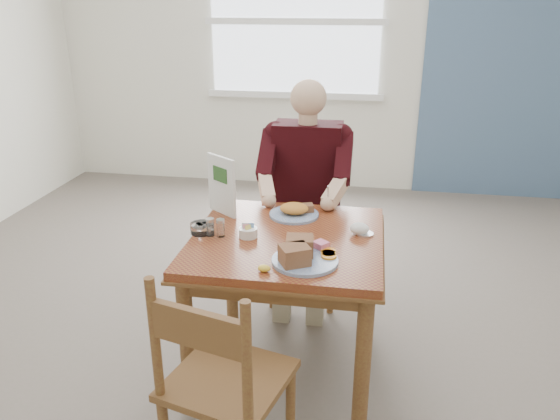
% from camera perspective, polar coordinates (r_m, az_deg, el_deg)
% --- Properties ---
extents(floor, '(6.00, 6.00, 0.00)m').
position_cam_1_polar(floor, '(2.99, 0.68, -16.02)').
color(floor, '#655E52').
rests_on(floor, ground).
extents(wall_back, '(5.50, 0.00, 5.50)m').
position_cam_1_polar(wall_back, '(5.37, 6.02, 16.86)').
color(wall_back, white).
rests_on(wall_back, ground).
extents(accent_panel, '(1.60, 0.02, 2.80)m').
position_cam_1_polar(accent_panel, '(5.48, 23.56, 15.37)').
color(accent_panel, '#496587').
rests_on(accent_panel, ground).
extents(lemon_wedge, '(0.06, 0.05, 0.03)m').
position_cam_1_polar(lemon_wedge, '(2.28, -1.68, -6.10)').
color(lemon_wedge, yellow).
rests_on(lemon_wedge, table).
extents(napkin, '(0.09, 0.08, 0.06)m').
position_cam_1_polar(napkin, '(2.64, 8.30, -1.94)').
color(napkin, white).
rests_on(napkin, table).
extents(metal_dish, '(0.10, 0.10, 0.01)m').
position_cam_1_polar(metal_dish, '(2.65, 8.90, -2.49)').
color(metal_dish, silver).
rests_on(metal_dish, table).
extents(window, '(1.72, 0.04, 1.42)m').
position_cam_1_polar(window, '(5.37, 1.58, 19.10)').
color(window, white).
rests_on(window, wall_back).
extents(table, '(0.92, 0.92, 0.75)m').
position_cam_1_polar(table, '(2.65, 0.74, -4.99)').
color(table, brown).
rests_on(table, ground).
extents(chair_far, '(0.42, 0.42, 0.95)m').
position_cam_1_polar(chair_far, '(3.44, 2.81, -1.54)').
color(chair_far, brown).
rests_on(chair_far, ground).
extents(chair_near, '(0.51, 0.51, 0.95)m').
position_cam_1_polar(chair_near, '(2.13, -6.09, -17.67)').
color(chair_near, brown).
rests_on(chair_near, ground).
extents(diner, '(0.53, 0.56, 1.39)m').
position_cam_1_polar(diner, '(3.24, 2.72, 3.27)').
color(diner, gray).
rests_on(diner, chair_far).
extents(near_plate, '(0.37, 0.37, 0.10)m').
position_cam_1_polar(near_plate, '(2.35, 2.31, -4.64)').
color(near_plate, white).
rests_on(near_plate, table).
extents(far_plate, '(0.33, 0.33, 0.07)m').
position_cam_1_polar(far_plate, '(2.84, 1.58, -0.11)').
color(far_plate, white).
rests_on(far_plate, table).
extents(caddy, '(0.11, 0.11, 0.07)m').
position_cam_1_polar(caddy, '(2.59, -3.35, -2.34)').
color(caddy, white).
rests_on(caddy, table).
extents(shakers, '(0.09, 0.04, 0.09)m').
position_cam_1_polar(shakers, '(2.61, -6.76, -1.81)').
color(shakers, white).
rests_on(shakers, table).
extents(creamer, '(0.12, 0.12, 0.05)m').
position_cam_1_polar(creamer, '(2.66, -8.21, -1.87)').
color(creamer, white).
rests_on(creamer, table).
extents(menu, '(0.18, 0.14, 0.31)m').
position_cam_1_polar(menu, '(2.84, -6.12, 2.62)').
color(menu, white).
rests_on(menu, table).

